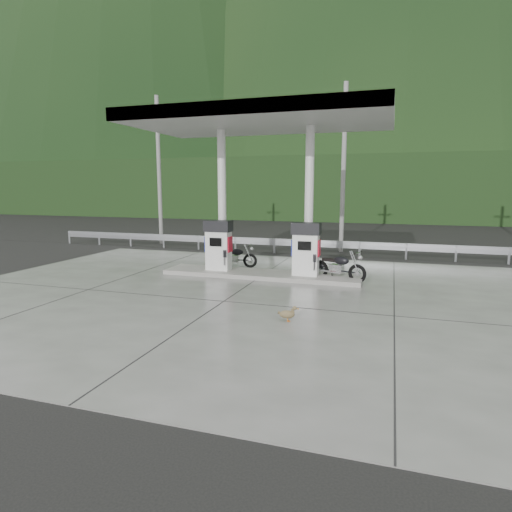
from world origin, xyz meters
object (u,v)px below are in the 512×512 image
(motorcycle_left, at_px, (235,257))
(motorcycle_right, at_px, (338,267))
(gas_pump_left, at_px, (219,245))
(gas_pump_right, at_px, (306,249))
(duck, at_px, (287,315))

(motorcycle_left, xyz_separation_m, motorcycle_right, (4.18, -1.18, 0.05))
(motorcycle_right, bearing_deg, gas_pump_left, -157.97)
(gas_pump_right, bearing_deg, gas_pump_left, 180.00)
(motorcycle_left, xyz_separation_m, duck, (3.59, -6.12, -0.23))
(motorcycle_left, relative_size, motorcycle_right, 0.88)
(gas_pump_left, relative_size, motorcycle_left, 1.08)
(duck, bearing_deg, gas_pump_left, 120.24)
(motorcycle_left, relative_size, duck, 3.72)
(gas_pump_right, relative_size, duck, 4.02)
(gas_pump_left, relative_size, duck, 4.02)
(motorcycle_right, bearing_deg, gas_pump_right, -148.53)
(motorcycle_left, distance_m, motorcycle_right, 4.34)
(gas_pump_right, xyz_separation_m, duck, (0.48, -4.69, -0.89))
(gas_pump_right, height_order, motorcycle_left, gas_pump_right)
(gas_pump_right, distance_m, motorcycle_left, 3.48)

